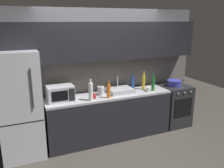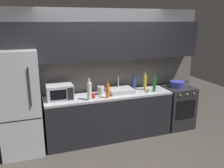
% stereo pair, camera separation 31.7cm
% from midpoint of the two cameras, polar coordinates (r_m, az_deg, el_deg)
% --- Properties ---
extents(ground_plane, '(10.00, 10.00, 0.00)m').
position_cam_midpoint_polar(ground_plane, '(4.17, 5.78, -18.02)').
color(ground_plane, '#3D3833').
extents(back_wall, '(4.19, 0.44, 2.50)m').
position_cam_midpoint_polar(back_wall, '(4.66, 0.03, 6.18)').
color(back_wall, slate).
rests_on(back_wall, ground).
extents(counter_run, '(2.45, 0.60, 0.90)m').
position_cam_midpoint_polar(counter_run, '(4.69, 1.25, -7.76)').
color(counter_run, black).
rests_on(counter_run, ground).
extents(refrigerator, '(0.68, 0.69, 1.82)m').
position_cam_midpoint_polar(refrigerator, '(4.27, -19.43, -4.42)').
color(refrigerator, '#B7BABF').
rests_on(refrigerator, ground).
extents(oven_range, '(0.60, 0.62, 0.90)m').
position_cam_midpoint_polar(oven_range, '(5.40, 17.07, -5.29)').
color(oven_range, '#232326').
rests_on(oven_range, ground).
extents(microwave, '(0.46, 0.35, 0.27)m').
position_cam_midpoint_polar(microwave, '(4.29, -10.48, -1.93)').
color(microwave, '#A8AAAF').
rests_on(microwave, counter_run).
extents(sink_basin, '(0.48, 0.38, 0.30)m').
position_cam_midpoint_polar(sink_basin, '(4.64, 4.07, -1.60)').
color(sink_basin, '#ADAFB5').
rests_on(sink_basin, counter_run).
extents(kettle, '(0.17, 0.14, 0.19)m').
position_cam_midpoint_polar(kettle, '(4.49, -0.71, -1.59)').
color(kettle, '#B7BABF').
rests_on(kettle, counter_run).
extents(wine_bottle_yellow, '(0.06, 0.06, 0.37)m').
position_cam_midpoint_polar(wine_bottle_yellow, '(4.85, 9.83, 0.39)').
color(wine_bottle_yellow, gold).
rests_on(wine_bottle_yellow, counter_run).
extents(wine_bottle_blue, '(0.07, 0.07, 0.33)m').
position_cam_midpoint_polar(wine_bottle_blue, '(4.87, 7.17, 0.28)').
color(wine_bottle_blue, '#234299').
rests_on(wine_bottle_blue, counter_run).
extents(wine_bottle_white, '(0.08, 0.08, 0.39)m').
position_cam_midpoint_polar(wine_bottle_white, '(4.17, -3.35, -1.73)').
color(wine_bottle_white, silver).
rests_on(wine_bottle_white, counter_run).
extents(wine_bottle_orange, '(0.06, 0.06, 0.32)m').
position_cam_midpoint_polar(wine_bottle_orange, '(4.29, 1.05, -1.70)').
color(wine_bottle_orange, orange).
rests_on(wine_bottle_orange, counter_run).
extents(wine_bottle_green, '(0.07, 0.07, 0.36)m').
position_cam_midpoint_polar(wine_bottle_green, '(4.78, 12.09, -0.07)').
color(wine_bottle_green, '#1E6B2D').
rests_on(wine_bottle_green, counter_run).
extents(mug_red, '(0.08, 0.08, 0.09)m').
position_cam_midpoint_polar(mug_red, '(4.31, -2.53, -2.86)').
color(mug_red, '#A82323').
rests_on(mug_red, counter_run).
extents(mug_clear, '(0.08, 0.08, 0.09)m').
position_cam_midpoint_polar(mug_clear, '(4.73, 10.81, -1.47)').
color(mug_clear, silver).
rests_on(mug_clear, counter_run).
extents(cooking_pot, '(0.30, 0.30, 0.13)m').
position_cam_midpoint_polar(cooking_pot, '(5.23, 17.15, -0.06)').
color(cooking_pot, '#333899').
rests_on(cooking_pot, oven_range).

